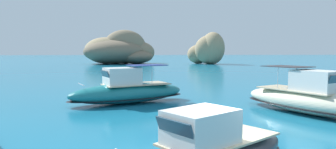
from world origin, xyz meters
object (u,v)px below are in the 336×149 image
(islet_large, at_px, (120,51))
(motorboat_teal, at_px, (128,91))
(islet_small, at_px, (209,50))
(motorboat_cream, at_px, (309,99))

(islet_large, height_order, motorboat_teal, islet_large)
(islet_large, height_order, islet_small, islet_large)
(islet_large, bearing_deg, motorboat_teal, -84.98)
(islet_large, bearing_deg, islet_small, -10.48)
(islet_small, xyz_separation_m, motorboat_cream, (-6.92, -60.43, -2.72))
(motorboat_teal, relative_size, motorboat_cream, 0.99)
(islet_small, xyz_separation_m, motorboat_teal, (-17.40, -56.17, -2.74))
(islet_large, xyz_separation_m, motorboat_cream, (15.79, -64.63, -2.46))
(islet_small, bearing_deg, islet_large, 169.52)
(islet_small, height_order, motorboat_teal, islet_small)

